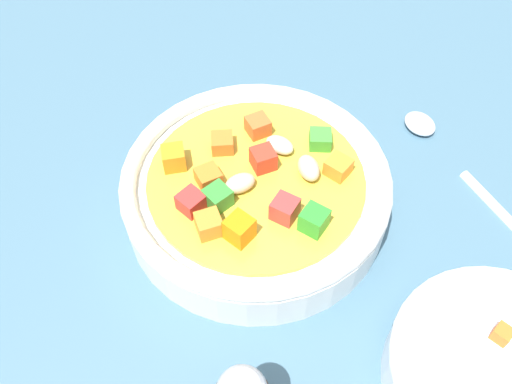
% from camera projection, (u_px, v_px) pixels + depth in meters
% --- Properties ---
extents(ground_plane, '(1.40, 1.40, 0.02)m').
position_uv_depth(ground_plane, '(256.00, 215.00, 0.45)').
color(ground_plane, '#42667A').
extents(soup_bowl_main, '(0.21, 0.21, 0.06)m').
position_uv_depth(soup_bowl_main, '(256.00, 189.00, 0.42)').
color(soup_bowl_main, white).
rests_on(soup_bowl_main, ground_plane).
extents(spoon, '(0.20, 0.07, 0.01)m').
position_uv_depth(spoon, '(466.00, 171.00, 0.46)').
color(spoon, silver).
rests_on(spoon, ground_plane).
extents(side_bowl_small, '(0.14, 0.14, 0.04)m').
position_uv_depth(side_bowl_small, '(499.00, 376.00, 0.34)').
color(side_bowl_small, white).
rests_on(side_bowl_small, ground_plane).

